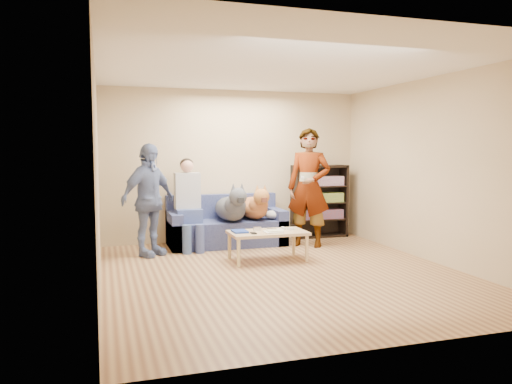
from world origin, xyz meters
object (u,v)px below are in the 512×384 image
object	(u,v)px
person_standing_right	(309,188)
dog_tan	(255,206)
bookshelf	(319,199)
notebook_blue	(240,231)
sofa	(226,228)
dog_gray	(232,207)
coffee_table	(268,235)
person_standing_left	(148,200)
person_seated	(188,200)
camera_silver	(257,229)

from	to	relation	value
person_standing_right	dog_tan	xyz separation A→B (m)	(-0.81, 0.38, -0.32)
person_standing_right	bookshelf	bearing A→B (deg)	91.16
person_standing_right	notebook_blue	world-z (taller)	person_standing_right
notebook_blue	dog_tan	size ratio (longest dim) A/B	0.22
person_standing_right	bookshelf	distance (m)	0.96
sofa	dog_gray	world-z (taller)	dog_gray
dog_tan	coffee_table	xyz separation A→B (m)	(-0.17, -1.19, -0.27)
person_standing_left	dog_tan	distance (m)	1.82
person_standing_right	dog_tan	world-z (taller)	person_standing_right
dog_gray	person_seated	bearing A→B (deg)	169.01
notebook_blue	coffee_table	size ratio (longest dim) A/B	0.24
dog_gray	dog_tan	distance (m)	0.45
camera_silver	bookshelf	size ratio (longest dim) A/B	0.08
sofa	bookshelf	distance (m)	1.86
camera_silver	person_standing_right	bearing A→B (deg)	32.12
person_standing_right	dog_gray	distance (m)	1.30
dog_gray	bookshelf	xyz separation A→B (m)	(1.76, 0.49, 0.02)
dog_gray	dog_tan	xyz separation A→B (m)	(0.43, 0.12, -0.01)
coffee_table	person_seated	bearing A→B (deg)	127.90
sofa	person_seated	size ratio (longest dim) A/B	1.29
person_seated	bookshelf	size ratio (longest dim) A/B	1.13
person_standing_left	camera_silver	world-z (taller)	person_standing_left
notebook_blue	person_seated	world-z (taller)	person_seated
notebook_blue	dog_tan	world-z (taller)	dog_tan
person_standing_right	dog_tan	size ratio (longest dim) A/B	1.65
person_standing_right	sofa	world-z (taller)	person_standing_right
dog_gray	coffee_table	world-z (taller)	dog_gray
person_standing_right	person_seated	size ratio (longest dim) A/B	1.31
camera_silver	sofa	size ratio (longest dim) A/B	0.06
person_standing_left	dog_gray	xyz separation A→B (m)	(1.34, 0.25, -0.18)
person_standing_right	person_standing_left	distance (m)	2.58
person_standing_right	sofa	xyz separation A→B (m)	(-1.27, 0.52, -0.68)
person_seated	dog_tan	size ratio (longest dim) A/B	1.25
camera_silver	coffee_table	world-z (taller)	camera_silver
person_standing_right	coffee_table	xyz separation A→B (m)	(-0.98, -0.81, -0.59)
coffee_table	sofa	bearing A→B (deg)	102.42
person_standing_right	camera_silver	xyz separation A→B (m)	(-1.10, -0.69, -0.52)
person_seated	dog_gray	size ratio (longest dim) A/B	1.16
camera_silver	dog_tan	distance (m)	1.13
dog_tan	bookshelf	size ratio (longest dim) A/B	0.90
person_standing_right	camera_silver	size ratio (longest dim) A/B	17.54
notebook_blue	dog_gray	bearing A→B (deg)	81.90
notebook_blue	person_seated	bearing A→B (deg)	114.90
person_standing_right	camera_silver	world-z (taller)	person_standing_right
camera_silver	notebook_blue	bearing A→B (deg)	-165.96
person_standing_left	camera_silver	size ratio (longest dim) A/B	15.25
person_standing_right	notebook_blue	size ratio (longest dim) A/B	7.42
sofa	bookshelf	bearing A→B (deg)	7.40
person_standing_left	notebook_blue	world-z (taller)	person_standing_left
notebook_blue	dog_gray	distance (m)	1.05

